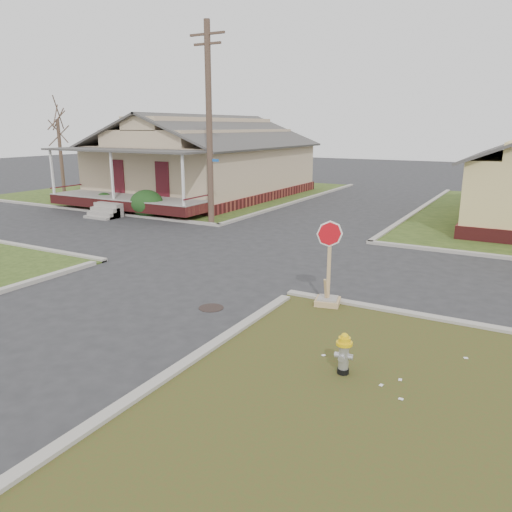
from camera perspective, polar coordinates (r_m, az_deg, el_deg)
The scene contains 11 objects.
ground at distance 14.55m, azimuth -11.22°, elevation -3.76°, with size 120.00×120.00×0.00m, color #29292B.
verge_far_left at distance 36.28m, azimuth -8.53°, elevation 7.34°, with size 19.00×19.00×0.05m, color #2E4217.
curbs at distance 18.46m, azimuth -1.16°, elevation 0.45°, with size 80.00×40.00×0.12m, color #A29D93, non-canonical shape.
manhole at distance 12.89m, azimuth -5.15°, elevation -5.92°, with size 0.64×0.64×0.01m, color black.
corner_house at distance 33.23m, azimuth -5.92°, elevation 10.68°, with size 10.10×15.50×5.30m.
utility_pole at distance 23.45m, azimuth -5.38°, elevation 14.91°, with size 1.80×0.28×9.00m.
tree_far_left at distance 35.23m, azimuth -21.38°, elevation 10.35°, with size 0.22×0.22×4.90m, color #49342A.
fire_hydrant at distance 9.50m, azimuth 10.02°, elevation -10.68°, with size 0.30×0.30×0.81m.
stop_sign at distance 12.93m, azimuth 8.24°, elevation -3.51°, with size 0.63×0.61×2.21m.
hedge_left at distance 29.14m, azimuth -16.93°, elevation 6.12°, with size 1.26×1.03×0.96m, color #1B3C15.
hedge_right at distance 26.26m, azimuth -12.37°, elevation 5.86°, with size 1.63×1.34×1.25m, color #1B3C15.
Camera 1 is at (9.10, -10.42, 4.51)m, focal length 35.00 mm.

